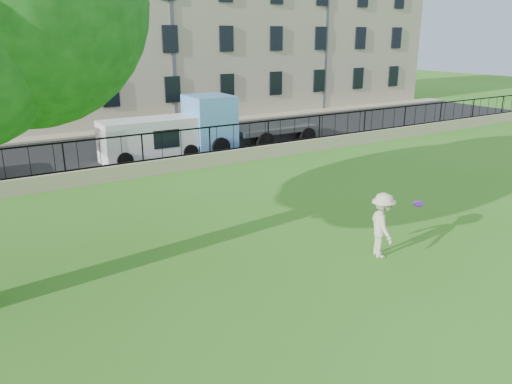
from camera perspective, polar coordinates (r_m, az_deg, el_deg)
ground at (r=10.90m, az=9.94°, el=-12.77°), size 120.00×120.00×0.00m
retaining_wall at (r=20.61m, az=-12.70°, el=2.63°), size 50.00×0.40×0.60m
iron_railing at (r=20.41m, az=-12.86°, el=4.94°), size 50.00×0.05×1.13m
street at (r=25.05m, az=-16.32°, el=4.27°), size 60.00×9.00×0.01m
sidewalk at (r=29.98m, az=-19.14°, el=6.22°), size 60.00×1.40×0.12m
building_row at (r=35.07m, az=-22.62°, el=18.68°), size 56.40×10.40×13.80m
man at (r=13.06m, az=14.23°, el=-3.70°), size 1.03×1.25×1.69m
frisbee at (r=14.33m, az=18.07°, el=-1.30°), size 0.30×0.31×0.12m
white_van at (r=23.08m, az=-11.89°, el=5.89°), size 4.48×1.78×1.88m
blue_truck at (r=25.25m, az=-0.66°, el=8.22°), size 6.54×2.45×2.72m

